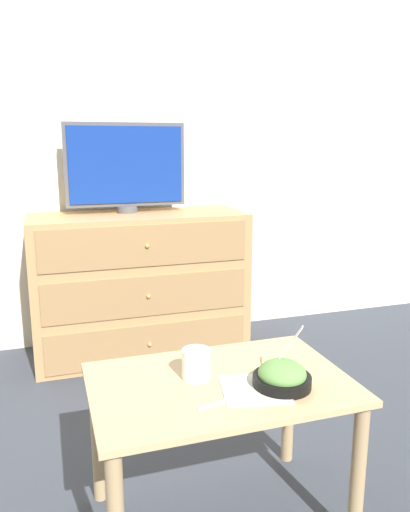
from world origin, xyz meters
TOP-DOWN VIEW (x-y plane):
  - ground_plane at (0.00, 0.00)m, footprint 12.00×12.00m
  - wall_back at (0.00, 0.03)m, footprint 12.00×0.05m
  - dresser at (0.05, -0.26)m, footprint 1.18×0.48m
  - tv at (0.01, -0.19)m, footprint 0.66×0.11m
  - coffee_table at (0.04, -1.67)m, footprint 0.78×0.51m
  - takeout_bowl at (0.20, -1.76)m, footprint 0.17×0.17m
  - drink_cup at (-0.03, -1.63)m, footprint 0.09×0.09m
  - napkin at (0.11, -1.75)m, footprint 0.22×0.22m
  - knife at (0.00, -1.80)m, footprint 0.16×0.05m

SIDE VIEW (x-z plane):
  - ground_plane at x=0.00m, z-range 0.00..0.00m
  - coffee_table at x=0.04m, z-range 0.16..0.64m
  - dresser at x=0.05m, z-range 0.00..0.81m
  - napkin at x=0.11m, z-range 0.49..0.49m
  - knife at x=0.00m, z-range 0.49..0.49m
  - takeout_bowl at x=0.20m, z-range 0.43..0.61m
  - drink_cup at x=-0.03m, z-range 0.48..0.57m
  - tv at x=0.01m, z-range 0.82..1.31m
  - wall_back at x=0.00m, z-range 0.00..2.60m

